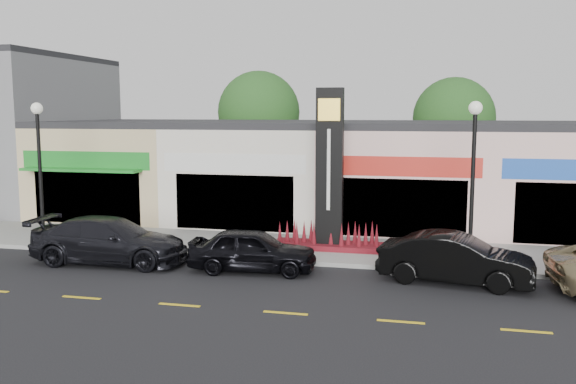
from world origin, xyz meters
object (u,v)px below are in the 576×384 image
Objects in this scene: car_dark_sedan at (110,240)px; car_black_conv at (456,259)px; lamp_east_near at (473,167)px; pylon_sign at (329,193)px; car_black_sedan at (253,250)px; lamp_west_near at (39,159)px.

car_dark_sedan is 1.18× the size of car_black_conv.
pylon_sign is (-5.00, 1.70, -1.20)m from lamp_east_near.
car_black_sedan is at bearing -91.69° from car_dark_sedan.
car_black_conv is (11.70, 0.07, -0.03)m from car_dark_sedan.
lamp_west_near is 11.19m from pylon_sign.
pylon_sign is (11.00, 1.70, -1.20)m from lamp_west_near.
lamp_west_near is 0.91× the size of pylon_sign.
lamp_west_near is at bearing -171.23° from pylon_sign.
pylon_sign is 1.41× the size of car_black_sedan.
lamp_west_near and lamp_east_near have the same top height.
car_black_conv is at bearing -108.37° from lamp_east_near.
car_dark_sedan is (3.78, -1.64, -2.67)m from lamp_west_near.
car_dark_sedan is 5.19m from car_black_sedan.
car_dark_sedan is 11.70m from car_black_conv.
lamp_east_near reaches higher than car_black_sedan.
lamp_west_near is 9.52m from car_black_sedan.
lamp_west_near is 15.79m from car_black_conv.
lamp_east_near is 0.99× the size of car_dark_sedan.
pylon_sign reaches higher than car_black_conv.
car_dark_sedan is at bearing -155.21° from pylon_sign.
car_black_sedan is 6.51m from car_black_conv.
car_black_sedan is at bearing 100.23° from car_black_conv.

